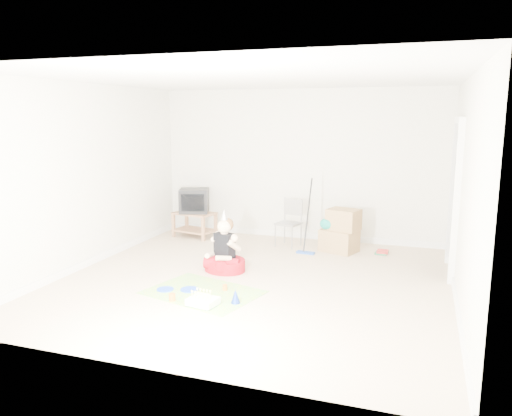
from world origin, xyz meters
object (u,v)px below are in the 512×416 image
(crt_tv, at_px, (194,201))
(birthday_cake, at_px, (203,302))
(folding_chair, at_px, (288,223))
(seated_woman, at_px, (225,257))
(cardboard_boxes, at_px, (340,231))
(tv_stand, at_px, (195,222))

(crt_tv, xyz_separation_m, birthday_cake, (1.52, -2.98, -0.61))
(crt_tv, bearing_deg, folding_chair, -21.87)
(crt_tv, relative_size, seated_woman, 0.56)
(folding_chair, relative_size, cardboard_boxes, 1.15)
(tv_stand, bearing_deg, seated_woman, -53.03)
(cardboard_boxes, relative_size, birthday_cake, 1.91)
(tv_stand, height_order, birthday_cake, tv_stand)
(cardboard_boxes, bearing_deg, seated_woman, -132.18)
(tv_stand, bearing_deg, folding_chair, -3.22)
(crt_tv, xyz_separation_m, cardboard_boxes, (2.63, -0.16, -0.33))
(seated_woman, bearing_deg, cardboard_boxes, 47.82)
(folding_chair, xyz_separation_m, birthday_cake, (-0.24, -2.88, -0.34))
(seated_woman, relative_size, birthday_cake, 2.43)
(tv_stand, distance_m, cardboard_boxes, 2.64)
(cardboard_boxes, bearing_deg, tv_stand, 176.49)
(folding_chair, bearing_deg, tv_stand, 176.78)
(cardboard_boxes, bearing_deg, crt_tv, 176.49)
(tv_stand, distance_m, folding_chair, 1.77)
(tv_stand, height_order, cardboard_boxes, cardboard_boxes)
(folding_chair, distance_m, seated_woman, 1.67)
(crt_tv, relative_size, birthday_cake, 1.37)
(tv_stand, height_order, crt_tv, crt_tv)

